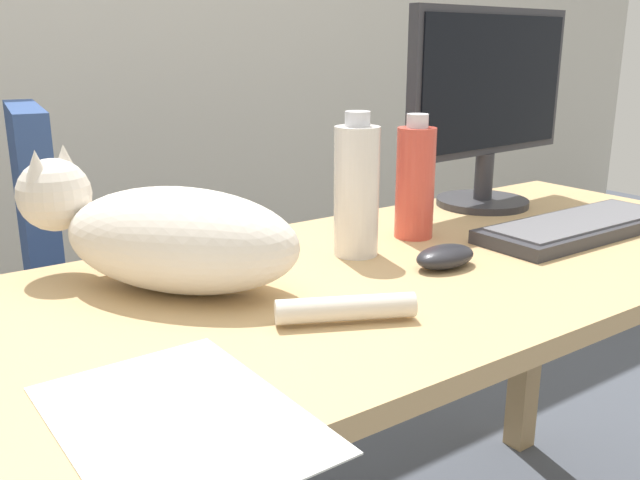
{
  "coord_description": "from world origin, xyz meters",
  "views": [
    {
      "loc": [
        -0.72,
        -0.78,
        1.07
      ],
      "look_at": [
        -0.15,
        0.02,
        0.79
      ],
      "focal_mm": 38.41,
      "sensor_mm": 36.0,
      "label": 1
    }
  ],
  "objects_px": {
    "office_chair": "(117,344)",
    "water_bottle": "(415,181)",
    "monitor": "(489,101)",
    "cat": "(166,234)",
    "computer_mouse": "(445,257)",
    "keyboard": "(580,226)",
    "spray_bottle": "(356,190)"
  },
  "relations": [
    {
      "from": "water_bottle",
      "to": "monitor",
      "type": "bearing_deg",
      "value": 18.22
    },
    {
      "from": "office_chair",
      "to": "keyboard",
      "type": "distance_m",
      "value": 1.01
    },
    {
      "from": "water_bottle",
      "to": "computer_mouse",
      "type": "bearing_deg",
      "value": -116.89
    },
    {
      "from": "office_chair",
      "to": "computer_mouse",
      "type": "xyz_separation_m",
      "value": [
        0.32,
        -0.69,
        0.33
      ]
    },
    {
      "from": "computer_mouse",
      "to": "water_bottle",
      "type": "bearing_deg",
      "value": 63.11
    },
    {
      "from": "computer_mouse",
      "to": "spray_bottle",
      "type": "height_order",
      "value": "spray_bottle"
    },
    {
      "from": "office_chair",
      "to": "water_bottle",
      "type": "height_order",
      "value": "office_chair"
    },
    {
      "from": "cat",
      "to": "water_bottle",
      "type": "relative_size",
      "value": 2.31
    },
    {
      "from": "office_chair",
      "to": "monitor",
      "type": "relative_size",
      "value": 1.98
    },
    {
      "from": "spray_bottle",
      "to": "office_chair",
      "type": "bearing_deg",
      "value": 114.15
    },
    {
      "from": "keyboard",
      "to": "cat",
      "type": "relative_size",
      "value": 0.85
    },
    {
      "from": "monitor",
      "to": "cat",
      "type": "bearing_deg",
      "value": -173.02
    },
    {
      "from": "keyboard",
      "to": "water_bottle",
      "type": "bearing_deg",
      "value": 148.73
    },
    {
      "from": "cat",
      "to": "water_bottle",
      "type": "bearing_deg",
      "value": -0.33
    },
    {
      "from": "monitor",
      "to": "office_chair",
      "type": "bearing_deg",
      "value": 148.65
    },
    {
      "from": "monitor",
      "to": "cat",
      "type": "relative_size",
      "value": 0.93
    },
    {
      "from": "water_bottle",
      "to": "spray_bottle",
      "type": "xyz_separation_m",
      "value": [
        -0.15,
        -0.02,
        0.01
      ]
    },
    {
      "from": "keyboard",
      "to": "office_chair",
      "type": "bearing_deg",
      "value": 134.31
    },
    {
      "from": "office_chair",
      "to": "monitor",
      "type": "bearing_deg",
      "value": -31.35
    },
    {
      "from": "monitor",
      "to": "cat",
      "type": "distance_m",
      "value": 0.8
    },
    {
      "from": "spray_bottle",
      "to": "water_bottle",
      "type": "bearing_deg",
      "value": 9.07
    },
    {
      "from": "keyboard",
      "to": "spray_bottle",
      "type": "relative_size",
      "value": 1.84
    },
    {
      "from": "cat",
      "to": "office_chair",
      "type": "bearing_deg",
      "value": 81.3
    },
    {
      "from": "computer_mouse",
      "to": "cat",
      "type": "bearing_deg",
      "value": 157.31
    },
    {
      "from": "keyboard",
      "to": "cat",
      "type": "distance_m",
      "value": 0.77
    },
    {
      "from": "cat",
      "to": "spray_bottle",
      "type": "height_order",
      "value": "spray_bottle"
    },
    {
      "from": "monitor",
      "to": "computer_mouse",
      "type": "bearing_deg",
      "value": -145.51
    },
    {
      "from": "cat",
      "to": "computer_mouse",
      "type": "xyz_separation_m",
      "value": [
        0.4,
        -0.17,
        -0.06
      ]
    },
    {
      "from": "monitor",
      "to": "spray_bottle",
      "type": "relative_size",
      "value": 2.01
    },
    {
      "from": "office_chair",
      "to": "keyboard",
      "type": "xyz_separation_m",
      "value": [
        0.67,
        -0.69,
        0.32
      ]
    },
    {
      "from": "computer_mouse",
      "to": "office_chair",
      "type": "bearing_deg",
      "value": 114.83
    },
    {
      "from": "office_chair",
      "to": "computer_mouse",
      "type": "relative_size",
      "value": 8.66
    }
  ]
}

